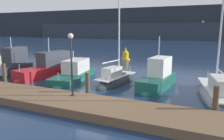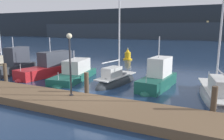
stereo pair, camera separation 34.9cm
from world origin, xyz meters
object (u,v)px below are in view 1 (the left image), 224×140
motorboat_berth_4 (74,76)px  dock_lamppost (71,54)px  motorboat_berth_6 (158,82)px  channel_buoy (126,55)px  sailboat_berth_7 (217,96)px  sailboat_berth_5 (116,82)px  motorboat_berth_3 (50,71)px  motorboat_berth_2 (13,68)px

motorboat_berth_4 → dock_lamppost: dock_lamppost is taller
motorboat_berth_4 → motorboat_berth_6: motorboat_berth_6 is taller
motorboat_berth_4 → dock_lamppost: 6.86m
motorboat_berth_6 → channel_buoy: 14.82m
motorboat_berth_4 → sailboat_berth_7: (11.35, -0.86, -0.11)m
sailboat_berth_7 → motorboat_berth_4: bearing=175.7°
motorboat_berth_6 → channel_buoy: (-7.37, 12.85, 0.22)m
motorboat_berth_6 → sailboat_berth_7: bearing=-15.7°
sailboat_berth_5 → channel_buoy: 13.80m
motorboat_berth_4 → dock_lamppost: (3.46, -5.30, 2.65)m
motorboat_berth_4 → sailboat_berth_5: bearing=-0.4°
motorboat_berth_3 → sailboat_berth_5: 7.09m
motorboat_berth_3 → sailboat_berth_7: (14.41, -1.37, -0.24)m
motorboat_berth_2 → motorboat_berth_3: (3.71, 0.95, -0.11)m
motorboat_berth_3 → channel_buoy: bearing=76.7°
dock_lamppost → motorboat_berth_3: bearing=138.2°
motorboat_berth_3 → dock_lamppost: bearing=-41.8°
motorboat_berth_4 → motorboat_berth_6: size_ratio=1.26×
sailboat_berth_5 → motorboat_berth_4: bearing=179.6°
motorboat_berth_4 → motorboat_berth_3: bearing=170.4°
sailboat_berth_5 → sailboat_berth_7: sailboat_berth_7 is taller
motorboat_berth_2 → channel_buoy: (6.69, 13.57, 0.10)m
motorboat_berth_6 → motorboat_berth_2: bearing=-177.1°
dock_lamppost → motorboat_berth_2: bearing=154.5°
sailboat_berth_5 → dock_lamppost: size_ratio=2.36×
channel_buoy → sailboat_berth_7: bearing=-50.8°
motorboat_berth_2 → channel_buoy: motorboat_berth_2 is taller
channel_buoy → dock_lamppost: 18.92m
channel_buoy → sailboat_berth_5: bearing=-72.8°
dock_lamppost → sailboat_berth_5: bearing=84.0°
motorboat_berth_3 → sailboat_berth_7: bearing=-5.4°
sailboat_berth_5 → motorboat_berth_3: bearing=175.6°
sailboat_berth_5 → motorboat_berth_6: 3.31m
motorboat_berth_6 → motorboat_berth_3: bearing=178.7°
motorboat_berth_4 → motorboat_berth_6: 7.30m
motorboat_berth_4 → sailboat_berth_5: sailboat_berth_5 is taller
motorboat_berth_2 → dock_lamppost: size_ratio=1.49×
motorboat_berth_2 → motorboat_berth_3: bearing=14.4°
motorboat_berth_4 → sailboat_berth_7: 11.39m
motorboat_berth_3 → dock_lamppost: size_ratio=2.04×
motorboat_berth_4 → sailboat_berth_5: (4.01, -0.03, -0.14)m
motorboat_berth_4 → channel_buoy: (-0.08, 13.14, 0.34)m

